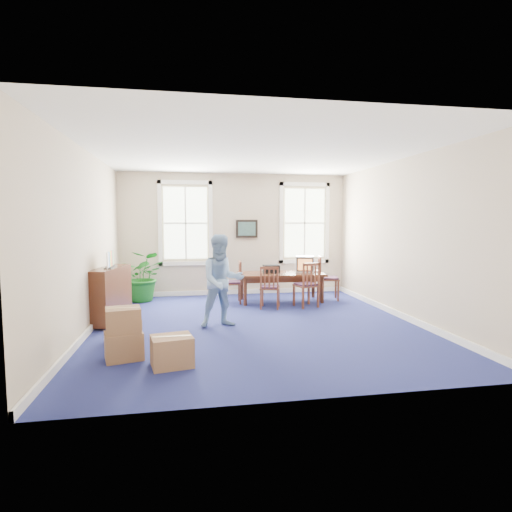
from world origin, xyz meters
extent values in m
plane|color=navy|center=(0.00, 0.00, 0.00)|extent=(6.50, 6.50, 0.00)
plane|color=white|center=(0.00, 0.00, 3.20)|extent=(6.50, 6.50, 0.00)
plane|color=#C0AD93|center=(0.00, 3.25, 1.60)|extent=(6.50, 0.00, 6.50)
plane|color=#C0AD93|center=(0.00, -3.25, 1.60)|extent=(6.50, 0.00, 6.50)
plane|color=#C0AD93|center=(-3.00, 0.00, 1.60)|extent=(0.00, 6.50, 6.50)
plane|color=#C0AD93|center=(3.00, 0.00, 1.60)|extent=(0.00, 6.50, 6.50)
cube|color=white|center=(0.00, 3.22, 0.06)|extent=(6.00, 0.04, 0.12)
cube|color=white|center=(-2.97, 0.00, 0.06)|extent=(0.04, 6.50, 0.12)
cube|color=white|center=(2.97, 0.00, 0.06)|extent=(0.04, 6.50, 0.12)
cube|color=white|center=(1.86, 2.06, 0.72)|extent=(0.16, 0.20, 0.05)
cube|color=black|center=(0.74, 2.11, 0.80)|extent=(0.39, 0.25, 0.19)
imported|color=#81A6D1|center=(-0.64, -0.03, 0.86)|extent=(0.93, 0.78, 1.71)
cube|color=#4B2515|center=(-2.75, 0.68, 0.51)|extent=(0.64, 1.36, 1.03)
imported|color=#135916|center=(-2.33, 2.66, 0.62)|extent=(1.29, 1.18, 1.23)
camera|label=1|loc=(-1.27, -7.31, 1.95)|focal=28.00mm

